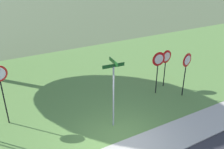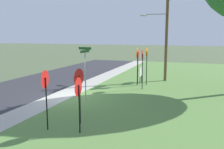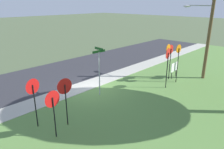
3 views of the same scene
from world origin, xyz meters
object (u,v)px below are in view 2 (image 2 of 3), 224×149
(yield_sign_near_right, at_px, (45,86))
(yield_sign_far_left, at_px, (78,92))
(stop_sign_far_center, at_px, (142,61))
(yield_sign_near_left, at_px, (79,83))
(utility_pole, at_px, (165,31))
(street_name_post, at_px, (85,69))
(stop_sign_near_right, at_px, (137,59))
(notice_board, at_px, (141,72))
(stop_sign_far_left, at_px, (147,59))
(stop_sign_near_left, at_px, (138,59))

(yield_sign_near_right, distance_m, yield_sign_far_left, 1.40)
(stop_sign_far_center, relative_size, yield_sign_near_left, 1.17)
(stop_sign_far_center, bearing_deg, utility_pole, 157.46)
(yield_sign_near_left, xyz_separation_m, street_name_post, (-3.53, -1.38, 0.05))
(yield_sign_far_left, bearing_deg, stop_sign_near_right, 174.57)
(yield_sign_far_left, xyz_separation_m, notice_board, (-10.81, 0.05, -0.81))
(stop_sign_far_left, xyz_separation_m, yield_sign_far_left, (10.05, -0.63, -0.38))
(stop_sign_near_left, relative_size, notice_board, 2.16)
(yield_sign_near_left, bearing_deg, street_name_post, -152.69)
(utility_pole, bearing_deg, notice_board, -45.17)
(yield_sign_far_left, bearing_deg, stop_sign_near_left, 175.17)
(stop_sign_near_right, bearing_deg, stop_sign_far_center, 23.43)
(stop_sign_far_left, xyz_separation_m, yield_sign_near_right, (10.20, -2.02, -0.19))
(stop_sign_near_right, relative_size, notice_board, 2.29)
(notice_board, bearing_deg, yield_sign_near_right, -10.62)
(street_name_post, distance_m, utility_pole, 8.92)
(notice_board, bearing_deg, stop_sign_near_right, -5.88)
(stop_sign_near_left, xyz_separation_m, yield_sign_near_right, (10.43, -1.27, -0.13))
(stop_sign_near_right, distance_m, utility_pole, 3.77)
(utility_pole, bearing_deg, stop_sign_near_left, -39.51)
(utility_pole, relative_size, notice_board, 6.11)
(utility_pole, bearing_deg, yield_sign_far_left, -7.45)
(stop_sign_far_center, bearing_deg, notice_board, -174.06)
(utility_pole, bearing_deg, yield_sign_near_left, -10.27)
(stop_sign_far_left, xyz_separation_m, yield_sign_near_left, (9.11, -1.09, -0.22))
(utility_pole, height_order, notice_board, utility_pole)
(yield_sign_far_left, bearing_deg, yield_sign_near_left, -159.81)
(stop_sign_near_left, distance_m, yield_sign_near_right, 10.50)
(street_name_post, bearing_deg, yield_sign_far_left, 28.01)
(yield_sign_near_right, relative_size, yield_sign_far_left, 1.10)
(yield_sign_near_right, distance_m, utility_pole, 13.08)
(yield_sign_far_left, relative_size, notice_board, 1.78)
(yield_sign_near_left, xyz_separation_m, yield_sign_far_left, (0.95, 0.45, -0.16))
(stop_sign_near_right, xyz_separation_m, yield_sign_far_left, (9.69, -0.00, -0.40))
(stop_sign_far_center, distance_m, notice_board, 2.67)
(yield_sign_near_right, height_order, yield_sign_far_left, yield_sign_near_right)
(stop_sign_far_left, xyz_separation_m, stop_sign_far_center, (1.54, 0.01, 0.02))
(stop_sign_near_left, bearing_deg, yield_sign_far_left, 3.40)
(yield_sign_near_left, bearing_deg, yield_sign_near_right, -34.39)
(yield_sign_far_left, bearing_deg, utility_pole, 167.13)
(yield_sign_near_left, height_order, yield_sign_near_right, yield_sign_near_right)
(stop_sign_far_center, relative_size, street_name_post, 0.90)
(stop_sign_far_left, distance_m, street_name_post, 6.10)
(yield_sign_near_right, bearing_deg, stop_sign_near_left, 162.24)
(stop_sign_near_right, xyz_separation_m, stop_sign_far_left, (-0.36, 0.63, -0.02))
(stop_sign_near_left, height_order, yield_sign_near_right, stop_sign_near_left)
(yield_sign_near_left, distance_m, street_name_post, 3.79)
(yield_sign_near_left, distance_m, yield_sign_near_right, 1.44)
(street_name_post, bearing_deg, yield_sign_near_left, 27.09)
(yield_sign_near_left, bearing_deg, yield_sign_far_left, 31.54)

